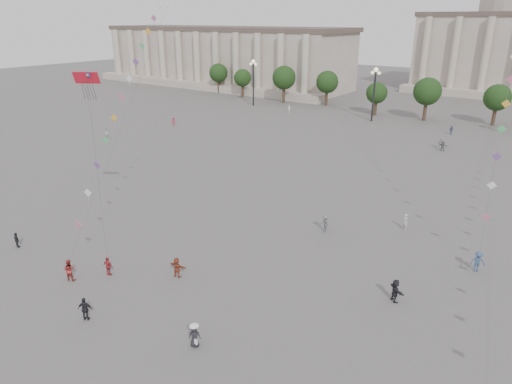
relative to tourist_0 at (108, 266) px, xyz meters
The scene contains 22 objects.
ground 8.65m from the tourist_0, ahead, with size 360.00×360.00×0.00m, color #53504E.
hall_west 114.42m from the tourist_0, 125.59° to the left, with size 84.00×26.22×17.20m.
tree_row 77.55m from the tourist_0, 83.66° to the left, with size 137.12×5.12×8.00m.
lamp_post_far_west 78.26m from the tourist_0, 117.86° to the left, with size 2.00×0.90×10.65m.
lamp_post_mid_west 69.55m from the tourist_0, 95.34° to the left, with size 2.00×0.90×10.65m.
person_crowd_0 67.63m from the tourist_0, 81.85° to the left, with size 0.93×0.39×1.58m, color navy.
person_crowd_1 47.27m from the tourist_0, 143.36° to the left, with size 0.94×0.73×1.93m, color beige.
person_crowd_2 54.79m from the tourist_0, 130.35° to the left, with size 1.17×0.67×1.81m, color #9F2B45.
person_crowd_3 22.68m from the tourist_0, 26.96° to the left, with size 1.68×0.54×1.81m, color #232328.
person_crowd_4 57.17m from the tourist_0, 79.15° to the left, with size 1.61×0.51×1.74m, color #B9B9B4.
person_crowd_6 20.48m from the tourist_0, 59.47° to the left, with size 1.19×0.68×1.84m, color #5D5D62.
person_crowd_10 70.43m from the tourist_0, 110.30° to the left, with size 0.63×0.41×1.73m, color silver.
person_crowd_12 55.86m from the tourist_0, 78.13° to the left, with size 1.48×0.47×1.60m, color slate.
person_crowd_13 28.23m from the tourist_0, 53.98° to the left, with size 0.62×0.41×1.71m, color beige.
tourist_0 is the anchor object (origin of this frame).
tourist_1 10.97m from the tourist_0, 169.82° to the right, with size 0.87×0.36×1.48m, color #212327.
tourist_2 5.65m from the tourist_0, 34.05° to the left, with size 1.58×0.50×1.70m, color brown.
tourist_4 5.94m from the tourist_0, 51.72° to the right, with size 1.04×0.43×1.77m, color black.
kite_flyer_0 2.99m from the tourist_0, 129.48° to the right, with size 0.89×0.69×1.82m, color maroon.
kite_flyer_1 30.43m from the tourist_0, 37.38° to the left, with size 1.19×0.68×1.84m, color #314A6F.
hat_person 11.90m from the tourist_0, 10.53° to the right, with size 0.91×0.84×1.69m.
dragon_kite 15.31m from the tourist_0, 144.53° to the left, with size 4.13×2.98×15.34m.
Camera 1 is at (20.42, -18.02, 19.80)m, focal length 32.00 mm.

